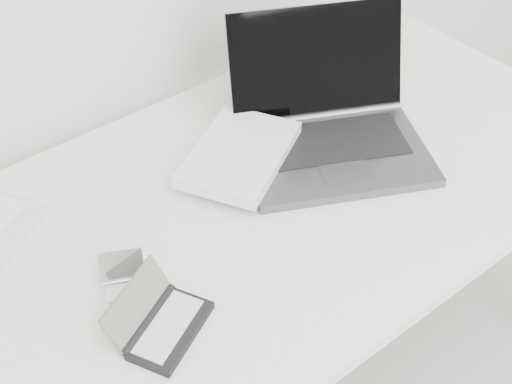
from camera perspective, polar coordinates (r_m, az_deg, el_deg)
desk at (r=1.46m, az=-0.06°, el=-1.78°), size 1.60×0.80×0.73m
laptop_large at (r=1.52m, az=3.78°, el=4.54°), size 0.61×0.49×0.25m
pda_silver at (r=1.27m, az=-10.49°, el=-7.47°), size 0.11×0.12×0.06m
palmtop_charcoal at (r=1.20m, az=-7.60°, el=-10.36°), size 0.19×0.18×0.08m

